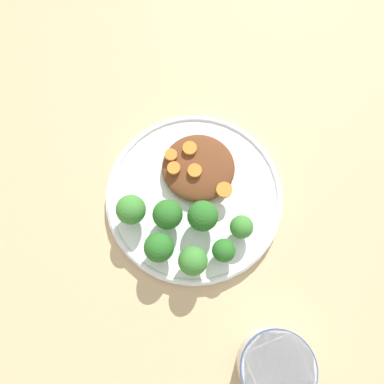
% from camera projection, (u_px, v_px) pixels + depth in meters
% --- Properties ---
extents(ground_plane, '(4.00, 4.00, 0.00)m').
position_uv_depth(ground_plane, '(192.00, 198.00, 0.59)').
color(ground_plane, tan).
extents(plate, '(0.27, 0.27, 0.02)m').
position_uv_depth(plate, '(192.00, 196.00, 0.58)').
color(plate, white).
rests_on(plate, ground_plane).
extents(dip_bowl, '(0.10, 0.10, 0.06)m').
position_uv_depth(dip_bowl, '(272.00, 367.00, 0.49)').
color(dip_bowl, silver).
rests_on(dip_bowl, ground_plane).
extents(stew_mound, '(0.11, 0.11, 0.03)m').
position_uv_depth(stew_mound, '(196.00, 167.00, 0.57)').
color(stew_mound, brown).
rests_on(stew_mound, plate).
extents(broccoli_floret_0, '(0.04, 0.04, 0.05)m').
position_uv_depth(broccoli_floret_0, '(157.00, 247.00, 0.52)').
color(broccoli_floret_0, '#7FA85B').
rests_on(broccoli_floret_0, plate).
extents(broccoli_floret_1, '(0.03, 0.03, 0.05)m').
position_uv_depth(broccoli_floret_1, '(239.00, 227.00, 0.53)').
color(broccoli_floret_1, '#759E51').
rests_on(broccoli_floret_1, plate).
extents(broccoli_floret_2, '(0.03, 0.03, 0.04)m').
position_uv_depth(broccoli_floret_2, '(221.00, 251.00, 0.52)').
color(broccoli_floret_2, '#759E51').
rests_on(broccoli_floret_2, plate).
extents(broccoli_floret_3, '(0.04, 0.04, 0.06)m').
position_uv_depth(broccoli_floret_3, '(200.00, 216.00, 0.53)').
color(broccoli_floret_3, '#759E51').
rests_on(broccoli_floret_3, plate).
extents(broccoli_floret_4, '(0.04, 0.04, 0.06)m').
position_uv_depth(broccoli_floret_4, '(165.00, 215.00, 0.53)').
color(broccoli_floret_4, '#7FA85B').
rests_on(broccoli_floret_4, plate).
extents(broccoli_floret_5, '(0.04, 0.04, 0.06)m').
position_uv_depth(broccoli_floret_5, '(129.00, 210.00, 0.53)').
color(broccoli_floret_5, '#759E51').
rests_on(broccoli_floret_5, plate).
extents(broccoli_floret_6, '(0.04, 0.04, 0.05)m').
position_uv_depth(broccoli_floret_6, '(190.00, 261.00, 0.51)').
color(broccoli_floret_6, '#7FA85B').
rests_on(broccoli_floret_6, plate).
extents(carrot_slice_0, '(0.02, 0.02, 0.01)m').
position_uv_depth(carrot_slice_0, '(171.00, 168.00, 0.55)').
color(carrot_slice_0, orange).
rests_on(carrot_slice_0, stew_mound).
extents(carrot_slice_1, '(0.02, 0.02, 0.01)m').
position_uv_depth(carrot_slice_1, '(222.00, 190.00, 0.54)').
color(carrot_slice_1, orange).
rests_on(carrot_slice_1, stew_mound).
extents(carrot_slice_2, '(0.02, 0.02, 0.01)m').
position_uv_depth(carrot_slice_2, '(187.00, 148.00, 0.56)').
color(carrot_slice_2, orange).
rests_on(carrot_slice_2, stew_mound).
extents(carrot_slice_3, '(0.02, 0.02, 0.00)m').
position_uv_depth(carrot_slice_3, '(169.00, 155.00, 0.56)').
color(carrot_slice_3, orange).
rests_on(carrot_slice_3, stew_mound).
extents(carrot_slice_4, '(0.02, 0.02, 0.01)m').
position_uv_depth(carrot_slice_4, '(194.00, 171.00, 0.55)').
color(carrot_slice_4, orange).
rests_on(carrot_slice_4, stew_mound).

